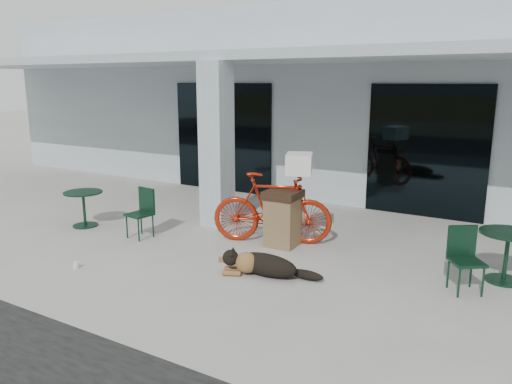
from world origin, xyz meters
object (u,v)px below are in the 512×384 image
Objects in this scene: cafe_table_near at (84,209)px; cafe_table_far at (506,257)px; cafe_chair_near at (139,214)px; dog at (266,263)px; bicycle at (272,208)px; cafe_chair_far_a at (467,261)px; trash_receptacle at (283,218)px.

cafe_table_far is (7.23, 1.13, 0.02)m from cafe_table_near.
cafe_chair_near is (1.43, 0.01, 0.10)m from cafe_table_near.
cafe_chair_near is 5.91m from cafe_table_far.
cafe_table_near is 0.95× the size of cafe_table_far.
dog is at bearing -1.02° from cafe_chair_near.
dog is 4.28m from cafe_table_near.
bicycle is 1.82× the size of dog.
bicycle is 3.74m from cafe_table_near.
cafe_chair_far_a is (5.38, 0.44, -0.00)m from cafe_chair_near.
trash_receptacle is at bearing -123.91° from bicycle.
bicycle is at bearing 31.40° from cafe_chair_near.
cafe_chair_near is 2.57m from trash_receptacle.
cafe_table_near is (-4.26, 0.40, 0.15)m from dog.
cafe_chair_far_a is 3.02m from trash_receptacle.
cafe_chair_near is 1.15× the size of cafe_table_far.
cafe_chair_far_a is (6.81, 0.45, 0.10)m from cafe_table_near.
cafe_chair_far_a is at bearing 3.77° from cafe_table_near.
cafe_chair_far_a is at bearing -9.14° from trash_receptacle.
cafe_table_far reaches higher than cafe_table_near.
cafe_chair_near is 1.01× the size of cafe_chair_far_a.
cafe_chair_near is at bearing 149.92° from cafe_chair_far_a.
bicycle is 1.59m from dog.
cafe_chair_near reaches higher than cafe_table_far.
trash_receptacle is at bearing -176.64° from cafe_table_far.
bicycle is 2.38m from cafe_chair_near.
trash_receptacle is at bearing 84.31° from dog.
cafe_table_far is 0.88× the size of cafe_chair_far_a.
cafe_chair_near reaches higher than cafe_chair_far_a.
trash_receptacle is (-3.40, -0.20, 0.12)m from cafe_table_far.
bicycle reaches higher than cafe_table_far.
bicycle is 2.81× the size of cafe_table_near.
cafe_chair_far_a is at bearing -121.27° from bicycle.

